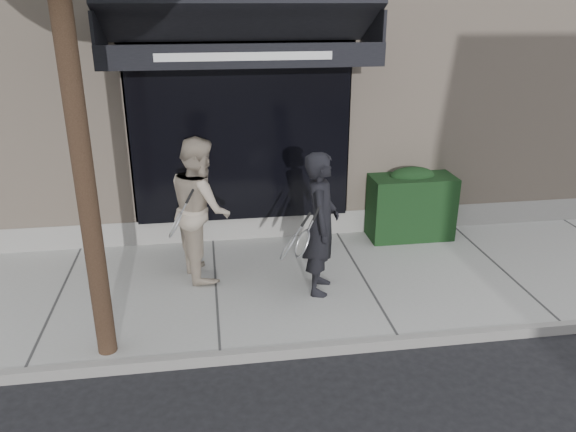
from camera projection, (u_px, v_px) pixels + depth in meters
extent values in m
plane|color=black|center=(362.00, 283.00, 7.76)|extent=(80.00, 80.00, 0.00)
cube|color=#9E9E99|center=(362.00, 279.00, 7.74)|extent=(20.00, 3.00, 0.12)
cube|color=gray|center=(399.00, 342.00, 6.31)|extent=(20.00, 0.10, 0.14)
cube|color=#C4AC95|center=(302.00, 47.00, 11.37)|extent=(14.00, 7.00, 5.50)
cube|color=gray|center=(334.00, 221.00, 9.24)|extent=(14.02, 0.42, 0.50)
cube|color=black|center=(241.00, 134.00, 8.33)|extent=(3.20, 0.30, 2.60)
cube|color=gray|center=(132.00, 135.00, 8.24)|extent=(0.08, 0.40, 2.60)
cube|color=gray|center=(344.00, 128.00, 8.69)|extent=(0.08, 0.40, 2.60)
cube|color=gray|center=(238.00, 39.00, 7.98)|extent=(3.36, 0.40, 0.12)
cube|color=black|center=(241.00, 21.00, 7.24)|extent=(3.60, 1.03, 0.55)
cube|color=black|center=(244.00, 56.00, 6.92)|extent=(3.60, 0.05, 0.30)
cube|color=white|center=(245.00, 56.00, 6.89)|extent=(2.20, 0.01, 0.10)
cube|color=black|center=(99.00, 29.00, 7.02)|extent=(0.04, 1.00, 0.45)
cube|color=black|center=(373.00, 27.00, 7.52)|extent=(0.04, 1.00, 0.45)
cube|color=black|center=(410.00, 206.00, 8.84)|extent=(1.30, 0.70, 1.00)
ellipsoid|color=black|center=(412.00, 176.00, 8.66)|extent=(0.71, 0.38, 0.27)
cylinder|color=black|center=(80.00, 145.00, 5.25)|extent=(0.20, 0.20, 4.80)
imported|color=black|center=(321.00, 224.00, 7.02)|extent=(0.61, 0.77, 1.85)
torus|color=silver|center=(302.00, 244.00, 6.81)|extent=(0.18, 0.32, 0.29)
cylinder|color=silver|center=(302.00, 244.00, 6.81)|extent=(0.14, 0.28, 0.25)
cylinder|color=silver|center=(302.00, 244.00, 6.81)|extent=(0.17, 0.04, 0.09)
cylinder|color=black|center=(302.00, 244.00, 6.81)|extent=(0.20, 0.05, 0.11)
torus|color=silver|center=(288.00, 247.00, 6.72)|extent=(0.24, 0.34, 0.27)
cylinder|color=silver|center=(288.00, 247.00, 6.72)|extent=(0.20, 0.30, 0.24)
cylinder|color=silver|center=(288.00, 247.00, 6.72)|extent=(0.17, 0.06, 0.11)
cylinder|color=black|center=(288.00, 247.00, 6.72)|extent=(0.19, 0.08, 0.13)
imported|color=#B4A490|center=(201.00, 208.00, 7.44)|extent=(0.93, 1.08, 1.92)
torus|color=silver|center=(176.00, 225.00, 7.09)|extent=(0.17, 0.30, 0.28)
cylinder|color=silver|center=(176.00, 225.00, 7.09)|extent=(0.13, 0.27, 0.24)
cylinder|color=silver|center=(176.00, 225.00, 7.09)|extent=(0.17, 0.02, 0.10)
cylinder|color=black|center=(176.00, 225.00, 7.09)|extent=(0.19, 0.03, 0.12)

